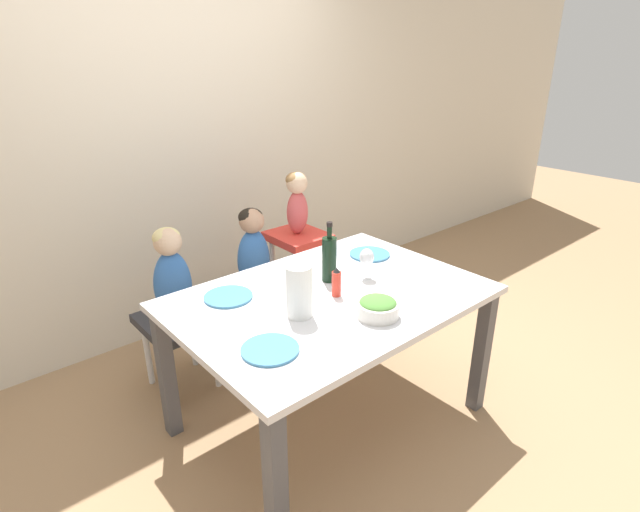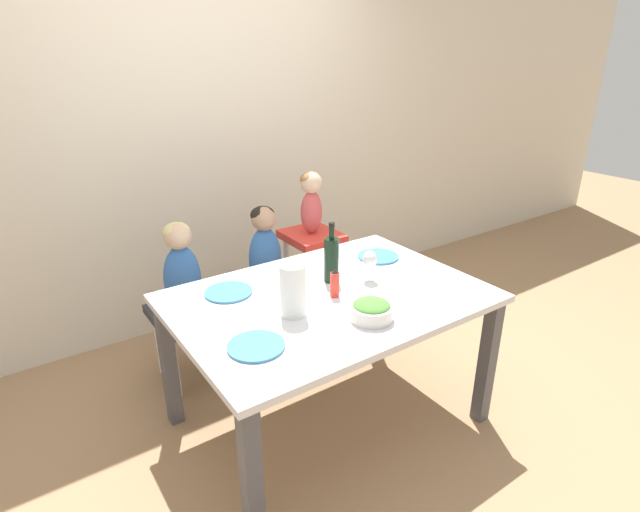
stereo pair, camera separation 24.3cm
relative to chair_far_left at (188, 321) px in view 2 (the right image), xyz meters
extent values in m
plane|color=#9E7A56|center=(0.46, -0.80, -0.39)|extent=(14.00, 14.00, 0.00)
cube|color=beige|center=(0.46, 0.69, 0.96)|extent=(10.00, 0.06, 2.70)
cube|color=silver|center=(0.46, -0.80, 0.36)|extent=(1.50, 1.05, 0.03)
cube|color=#4C4C51|center=(-0.23, -1.26, -0.02)|extent=(0.07, 0.07, 0.73)
cube|color=#4C4C51|center=(1.15, -1.26, -0.02)|extent=(0.07, 0.07, 0.73)
cube|color=#4C4C51|center=(-0.23, -0.33, -0.02)|extent=(0.07, 0.07, 0.73)
cube|color=#4C4C51|center=(1.15, -0.33, -0.02)|extent=(0.07, 0.07, 0.73)
cylinder|color=silver|center=(-0.15, -0.15, -0.18)|extent=(0.04, 0.04, 0.41)
cylinder|color=silver|center=(0.15, -0.15, -0.18)|extent=(0.04, 0.04, 0.41)
cylinder|color=silver|center=(-0.15, 0.15, -0.18)|extent=(0.04, 0.04, 0.41)
cylinder|color=silver|center=(0.15, 0.15, -0.18)|extent=(0.04, 0.04, 0.41)
cube|color=#2D2D33|center=(0.00, 0.00, 0.05)|extent=(0.39, 0.44, 0.05)
cylinder|color=silver|center=(0.39, -0.15, -0.18)|extent=(0.04, 0.04, 0.41)
cylinder|color=silver|center=(0.68, -0.15, -0.18)|extent=(0.04, 0.04, 0.41)
cylinder|color=silver|center=(0.39, 0.15, -0.18)|extent=(0.04, 0.04, 0.41)
cylinder|color=silver|center=(0.68, 0.15, -0.18)|extent=(0.04, 0.04, 0.41)
cube|color=#2D2D33|center=(0.54, 0.00, 0.05)|extent=(0.39, 0.44, 0.05)
cylinder|color=silver|center=(0.76, -0.12, -0.03)|extent=(0.04, 0.04, 0.71)
cylinder|color=silver|center=(1.01, -0.12, -0.03)|extent=(0.04, 0.04, 0.71)
cylinder|color=silver|center=(0.76, 0.12, -0.03)|extent=(0.04, 0.04, 0.71)
cylinder|color=silver|center=(1.01, 0.12, -0.03)|extent=(0.04, 0.04, 0.71)
cube|color=red|center=(0.89, 0.00, 0.35)|extent=(0.33, 0.37, 0.05)
ellipsoid|color=#3366B2|center=(0.00, 0.00, 0.27)|extent=(0.21, 0.16, 0.41)
sphere|color=#D6AD89|center=(0.00, 0.00, 0.54)|extent=(0.15, 0.15, 0.15)
ellipsoid|color=#DBC684|center=(0.00, 0.01, 0.56)|extent=(0.15, 0.14, 0.11)
ellipsoid|color=#3366B2|center=(0.54, 0.00, 0.27)|extent=(0.21, 0.16, 0.41)
sphere|color=tan|center=(0.54, 0.00, 0.54)|extent=(0.15, 0.15, 0.15)
ellipsoid|color=black|center=(0.54, 0.01, 0.56)|extent=(0.15, 0.14, 0.11)
ellipsoid|color=#C64C4C|center=(0.89, 0.00, 0.51)|extent=(0.15, 0.11, 0.29)
sphere|color=#D6AD89|center=(0.89, 0.00, 0.71)|extent=(0.14, 0.14, 0.14)
ellipsoid|color=olive|center=(0.89, 0.01, 0.73)|extent=(0.13, 0.13, 0.10)
cylinder|color=black|center=(0.56, -0.67, 0.49)|extent=(0.08, 0.08, 0.23)
cylinder|color=black|center=(0.56, -0.67, 0.65)|extent=(0.03, 0.03, 0.08)
cylinder|color=black|center=(0.56, -0.67, 0.68)|extent=(0.03, 0.03, 0.02)
cylinder|color=white|center=(0.21, -0.86, 0.50)|extent=(0.12, 0.12, 0.24)
cylinder|color=white|center=(0.73, -0.78, 0.38)|extent=(0.06, 0.06, 0.00)
cylinder|color=white|center=(0.73, -0.78, 0.41)|extent=(0.01, 0.01, 0.07)
ellipsoid|color=white|center=(0.73, -0.78, 0.49)|extent=(0.08, 0.08, 0.09)
cylinder|color=white|center=(0.37, -0.62, 0.38)|extent=(0.06, 0.06, 0.00)
cylinder|color=white|center=(0.37, -0.62, 0.41)|extent=(0.01, 0.01, 0.07)
ellipsoid|color=white|center=(0.37, -0.62, 0.49)|extent=(0.08, 0.08, 0.09)
cylinder|color=silver|center=(0.48, -1.09, 0.41)|extent=(0.20, 0.20, 0.07)
ellipsoid|color=#4C8438|center=(0.48, -1.09, 0.44)|extent=(0.17, 0.17, 0.05)
cylinder|color=teal|center=(-0.06, -1.01, 0.38)|extent=(0.24, 0.24, 0.01)
cylinder|color=teal|center=(0.06, -0.50, 0.38)|extent=(0.24, 0.24, 0.01)
cylinder|color=teal|center=(0.97, -0.57, 0.38)|extent=(0.24, 0.24, 0.01)
cylinder|color=red|center=(0.47, -0.82, 0.44)|extent=(0.05, 0.05, 0.13)
cone|color=black|center=(0.47, -0.82, 0.51)|extent=(0.04, 0.04, 0.02)
camera|label=1|loc=(-1.01, -2.42, 1.49)|focal=28.00mm
camera|label=2|loc=(-0.82, -2.57, 1.49)|focal=28.00mm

